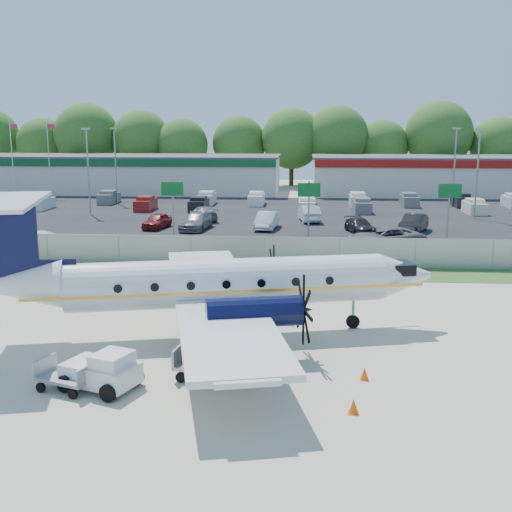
# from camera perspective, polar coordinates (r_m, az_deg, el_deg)

# --- Properties ---
(ground) EXTENTS (170.00, 170.00, 0.00)m
(ground) POSITION_cam_1_polar(r_m,az_deg,el_deg) (29.81, -0.84, -6.64)
(ground) COLOR #BAB49E
(ground) RESTS_ON ground
(grass_verge) EXTENTS (170.00, 4.00, 0.02)m
(grass_verge) POSITION_cam_1_polar(r_m,az_deg,el_deg) (41.35, 0.60, -1.46)
(grass_verge) COLOR #2D561E
(grass_verge) RESTS_ON ground
(access_road) EXTENTS (170.00, 8.00, 0.02)m
(access_road) POSITION_cam_1_polar(r_m,az_deg,el_deg) (48.18, 1.12, 0.40)
(access_road) COLOR black
(access_road) RESTS_ON ground
(parking_lot) EXTENTS (170.00, 32.00, 0.02)m
(parking_lot) POSITION_cam_1_polar(r_m,az_deg,el_deg) (68.89, 2.06, 3.75)
(parking_lot) COLOR black
(parking_lot) RESTS_ON ground
(perimeter_fence) EXTENTS (120.00, 0.06, 1.99)m
(perimeter_fence) POSITION_cam_1_polar(r_m,az_deg,el_deg) (43.09, 0.77, 0.42)
(perimeter_fence) COLOR gray
(perimeter_fence) RESTS_ON ground
(building_west) EXTENTS (46.40, 12.40, 5.24)m
(building_west) POSITION_cam_1_polar(r_m,az_deg,el_deg) (94.25, -12.27, 7.18)
(building_west) COLOR silver
(building_west) RESTS_ON ground
(building_east) EXTENTS (44.40, 12.40, 5.24)m
(building_east) POSITION_cam_1_polar(r_m,az_deg,el_deg) (93.45, 18.86, 6.79)
(building_east) COLOR silver
(building_east) RESTS_ON ground
(sign_left) EXTENTS (1.80, 0.26, 5.00)m
(sign_left) POSITION_cam_1_polar(r_m,az_deg,el_deg) (52.50, -7.42, 5.20)
(sign_left) COLOR gray
(sign_left) RESTS_ON ground
(sign_mid) EXTENTS (1.80, 0.26, 5.00)m
(sign_mid) POSITION_cam_1_polar(r_m,az_deg,el_deg) (51.44, 4.72, 5.13)
(sign_mid) COLOR gray
(sign_mid) RESTS_ON ground
(sign_right) EXTENTS (1.80, 0.26, 5.00)m
(sign_right) POSITION_cam_1_polar(r_m,az_deg,el_deg) (52.71, 16.81, 4.83)
(sign_right) COLOR gray
(sign_right) RESTS_ON ground
(flagpole_west) EXTENTS (1.06, 0.12, 10.00)m
(flagpole_west) POSITION_cam_1_polar(r_m,az_deg,el_deg) (91.73, -20.84, 8.47)
(flagpole_west) COLOR silver
(flagpole_west) RESTS_ON ground
(flagpole_east) EXTENTS (1.06, 0.12, 10.00)m
(flagpole_east) POSITION_cam_1_polar(r_m,az_deg,el_deg) (89.75, -17.91, 8.61)
(flagpole_east) COLOR silver
(flagpole_east) RESTS_ON ground
(light_pole_nw) EXTENTS (0.90, 0.35, 9.09)m
(light_pole_nw) POSITION_cam_1_polar(r_m,az_deg,el_deg) (70.05, -14.71, 7.80)
(light_pole_nw) COLOR gray
(light_pole_nw) RESTS_ON ground
(light_pole_ne) EXTENTS (0.90, 0.35, 9.09)m
(light_pole_ne) POSITION_cam_1_polar(r_m,az_deg,el_deg) (68.62, 19.11, 7.48)
(light_pole_ne) COLOR gray
(light_pole_ne) RESTS_ON ground
(light_pole_sw) EXTENTS (0.90, 0.35, 9.09)m
(light_pole_sw) POSITION_cam_1_polar(r_m,az_deg,el_deg) (79.57, -12.39, 8.30)
(light_pole_sw) COLOR gray
(light_pole_sw) RESTS_ON ground
(light_pole_se) EXTENTS (0.90, 0.35, 9.09)m
(light_pole_se) POSITION_cam_1_polar(r_m,az_deg,el_deg) (78.31, 17.25, 8.01)
(light_pole_se) COLOR gray
(light_pole_se) RESTS_ON ground
(tree_line) EXTENTS (112.00, 6.00, 14.00)m
(tree_line) POSITION_cam_1_polar(r_m,az_deg,el_deg) (102.67, 2.77, 6.28)
(tree_line) COLOR #2D5B1A
(tree_line) RESTS_ON ground
(aircraft) EXTENTS (20.59, 20.15, 6.28)m
(aircraft) POSITION_cam_1_polar(r_m,az_deg,el_deg) (28.57, -3.44, -2.39)
(aircraft) COLOR silver
(aircraft) RESTS_ON ground
(pushback_tug) EXTENTS (3.00, 2.62, 1.41)m
(pushback_tug) POSITION_cam_1_polar(r_m,az_deg,el_deg) (23.90, -13.42, -9.92)
(pushback_tug) COLOR silver
(pushback_tug) RESTS_ON ground
(baggage_cart_near) EXTENTS (2.31, 1.82, 1.06)m
(baggage_cart_near) POSITION_cam_1_polar(r_m,az_deg,el_deg) (24.22, -16.48, -10.25)
(baggage_cart_near) COLOR gray
(baggage_cart_near) RESTS_ON ground
(baggage_cart_far) EXTENTS (2.41, 1.67, 1.17)m
(baggage_cart_far) POSITION_cam_1_polar(r_m,az_deg,el_deg) (24.33, -4.47, -9.56)
(baggage_cart_far) COLOR gray
(baggage_cart_far) RESTS_ON ground
(cone_nose) EXTENTS (0.34, 0.34, 0.48)m
(cone_nose) POSITION_cam_1_polar(r_m,az_deg,el_deg) (24.55, 9.62, -10.29)
(cone_nose) COLOR #FE5408
(cone_nose) RESTS_ON ground
(cone_port_wing) EXTENTS (0.36, 0.36, 0.51)m
(cone_port_wing) POSITION_cam_1_polar(r_m,az_deg,el_deg) (21.84, 8.66, -13.07)
(cone_port_wing) COLOR #FE5408
(cone_port_wing) RESTS_ON ground
(cone_starboard_wing) EXTENTS (0.40, 0.40, 0.56)m
(cone_starboard_wing) POSITION_cam_1_polar(r_m,az_deg,el_deg) (33.91, 1.92, -3.92)
(cone_starboard_wing) COLOR #FE5408
(cone_starboard_wing) RESTS_ON ground
(road_car_west) EXTENTS (5.00, 2.11, 1.61)m
(road_car_west) POSITION_cam_1_polar(r_m,az_deg,el_deg) (49.89, -18.31, 0.18)
(road_car_west) COLOR silver
(road_car_west) RESTS_ON ground
(road_car_mid) EXTENTS (6.59, 4.50, 1.68)m
(road_car_mid) POSITION_cam_1_polar(r_m,az_deg,el_deg) (50.35, 11.33, 0.64)
(road_car_mid) COLOR #595B5E
(road_car_mid) RESTS_ON ground
(parked_car_a) EXTENTS (2.37, 4.39, 1.42)m
(parked_car_a) POSITION_cam_1_polar(r_m,az_deg,el_deg) (59.81, -8.77, 2.43)
(parked_car_a) COLOR maroon
(parked_car_a) RESTS_ON ground
(parked_car_b) EXTENTS (2.83, 5.54, 1.54)m
(parked_car_b) POSITION_cam_1_polar(r_m,az_deg,el_deg) (58.69, -5.32, 2.34)
(parked_car_b) COLOR #595B5E
(parked_car_b) RESTS_ON ground
(parked_car_c) EXTENTS (2.19, 4.92, 1.57)m
(parked_car_c) POSITION_cam_1_polar(r_m,az_deg,el_deg) (58.82, 0.96, 2.41)
(parked_car_c) COLOR silver
(parked_car_c) RESTS_ON ground
(parked_car_d) EXTENTS (2.86, 4.75, 1.29)m
(parked_car_d) POSITION_cam_1_polar(r_m,az_deg,el_deg) (57.41, 9.19, 2.04)
(parked_car_d) COLOR black
(parked_car_d) RESTS_ON ground
(parked_car_e) EXTENTS (3.40, 5.21, 1.62)m
(parked_car_e) POSITION_cam_1_polar(r_m,az_deg,el_deg) (58.65, 13.81, 2.05)
(parked_car_e) COLOR black
(parked_car_e) RESTS_ON ground
(parked_car_f) EXTENTS (3.81, 5.26, 1.42)m
(parked_car_f) POSITION_cam_1_polar(r_m,az_deg,el_deg) (64.49, -4.69, 3.17)
(parked_car_f) COLOR #595B5E
(parked_car_f) RESTS_ON ground
(parked_car_g) EXTENTS (2.37, 5.03, 1.59)m
(parked_car_g) POSITION_cam_1_polar(r_m,az_deg,el_deg) (63.68, 4.75, 3.07)
(parked_car_g) COLOR silver
(parked_car_g) RESTS_ON ground
(far_parking_rows) EXTENTS (56.00, 10.00, 1.60)m
(far_parking_rows) POSITION_cam_1_polar(r_m,az_deg,el_deg) (73.85, 2.20, 4.26)
(far_parking_rows) COLOR gray
(far_parking_rows) RESTS_ON ground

